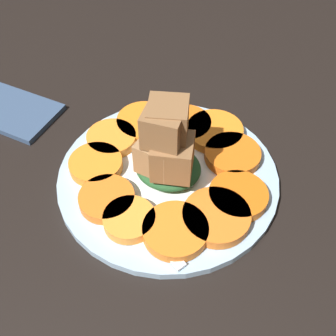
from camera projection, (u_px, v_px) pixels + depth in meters
table_slab at (168, 185)px, 52.00cm from camera, size 120.00×120.00×2.00cm
plate at (168, 177)px, 50.86cm from camera, size 26.45×26.45×1.05cm
carrot_slice_0 at (107, 199)px, 47.13cm from camera, size 6.31×6.31×1.26cm
carrot_slice_1 at (129, 219)px, 45.29cm from camera, size 5.71×5.71×1.26cm
carrot_slice_2 at (175, 231)px, 44.34cm from camera, size 7.05×7.05×1.26cm
carrot_slice_3 at (216, 217)px, 45.52cm from camera, size 7.44×7.44×1.26cm
carrot_slice_4 at (238, 196)px, 47.42cm from camera, size 6.72×6.72×1.26cm
carrot_slice_5 at (232, 155)px, 51.63cm from camera, size 6.88×6.88×1.26cm
carrot_slice_6 at (215, 132)px, 54.34cm from camera, size 7.35×7.35×1.26cm
carrot_slice_7 at (185, 125)px, 55.20cm from camera, size 6.83×6.83×1.26cm
carrot_slice_8 at (144, 122)px, 55.50cm from camera, size 7.21×7.21×1.26cm
carrot_slice_9 at (112, 139)px, 53.48cm from camera, size 6.30×6.30×1.26cm
carrot_slice_10 at (96, 164)px, 50.58cm from camera, size 6.43×6.43×1.26cm
center_pile at (168, 149)px, 46.60cm from camera, size 7.93×7.44×10.66cm
fork at (126, 206)px, 47.00cm from camera, size 17.53×9.51×0.40cm
napkin at (9, 110)px, 59.16cm from camera, size 13.61×8.16×0.80cm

